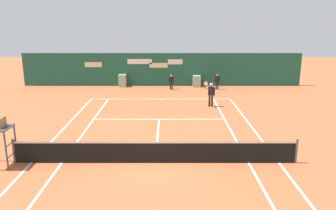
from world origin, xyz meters
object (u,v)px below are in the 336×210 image
player_on_baseline (212,93)px  tennis_ball_by_sideline (181,128)px  tennis_ball_mid_court (165,114)px  ball_kid_centre_post (218,81)px  ball_kid_right_post (172,81)px  tennis_ball_near_service_line (157,132)px

player_on_baseline → tennis_ball_by_sideline: size_ratio=27.37×
tennis_ball_by_sideline → tennis_ball_mid_court: (-0.91, 2.92, 0.00)m
player_on_baseline → tennis_ball_by_sideline: (-2.28, -4.91, -0.95)m
ball_kid_centre_post → ball_kid_right_post: 3.94m
ball_kid_right_post → tennis_ball_near_service_line: (-0.93, -11.27, -0.70)m
player_on_baseline → tennis_ball_mid_court: player_on_baseline is taller
tennis_ball_near_service_line → tennis_ball_by_sideline: size_ratio=1.00×
ball_kid_centre_post → tennis_ball_mid_court: ball_kid_centre_post is taller
tennis_ball_mid_court → tennis_ball_by_sideline: bearing=-72.7°
ball_kid_right_post → tennis_ball_mid_court: (-0.51, -7.80, -0.70)m
player_on_baseline → tennis_ball_by_sideline: player_on_baseline is taller
ball_kid_right_post → ball_kid_centre_post: bearing=174.7°
player_on_baseline → ball_kid_right_post: player_on_baseline is taller
player_on_baseline → tennis_ball_near_service_line: player_on_baseline is taller
player_on_baseline → ball_kid_centre_post: bearing=-80.1°
ball_kid_right_post → tennis_ball_mid_court: size_ratio=18.84×
player_on_baseline → tennis_ball_near_service_line: (-3.61, -5.47, -0.95)m
player_on_baseline → ball_kid_right_post: size_ratio=1.45×
ball_kid_right_post → tennis_ball_by_sideline: (0.40, -10.71, -0.70)m
tennis_ball_by_sideline → player_on_baseline: bearing=65.1°
tennis_ball_by_sideline → tennis_ball_mid_court: 3.06m
tennis_ball_mid_court → player_on_baseline: bearing=32.0°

